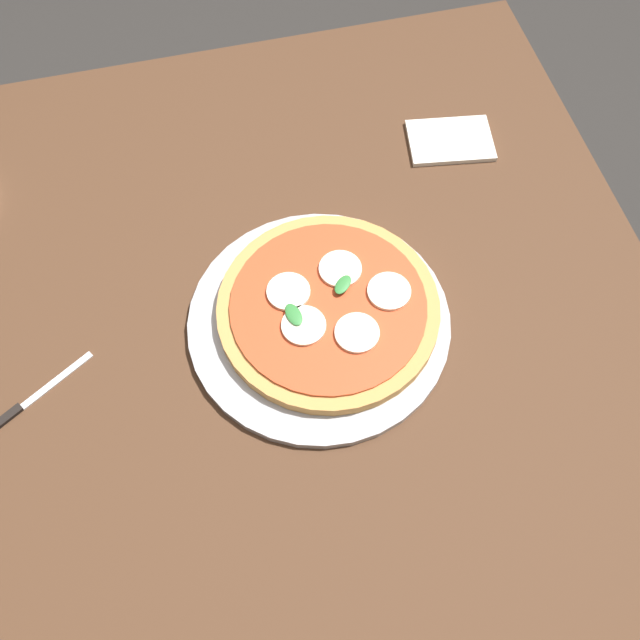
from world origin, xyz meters
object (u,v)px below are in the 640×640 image
knife (19,409)px  napkin (451,140)px  pizza (330,308)px  serving_tray (320,321)px  dining_table (247,372)px

knife → napkin: bearing=23.6°
pizza → napkin: (0.26, 0.26, -0.02)m
napkin → knife: (-0.68, -0.30, -0.00)m
serving_tray → pizza: 0.02m
knife → serving_tray: bearing=4.2°
pizza → knife: bearing=-174.9°
dining_table → pizza: bearing=3.6°
dining_table → napkin: size_ratio=9.10×
dining_table → pizza: pizza is taller
serving_tray → napkin: bearing=43.9°
dining_table → knife: knife is taller
pizza → napkin: 0.37m
dining_table → serving_tray: bearing=0.3°
knife → dining_table: bearing=5.7°
dining_table → knife: 0.31m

